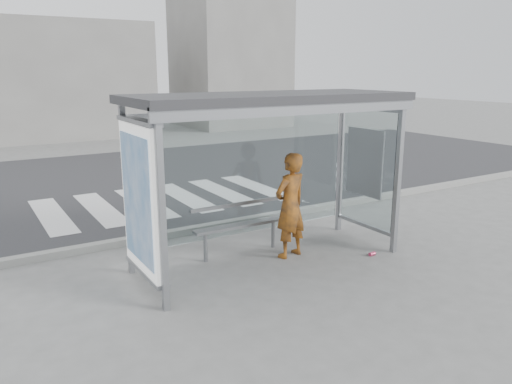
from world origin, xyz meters
TOP-DOWN VIEW (x-y plane):
  - ground at (0.00, 0.00)m, footprint 80.00×80.00m
  - road at (0.00, 7.00)m, footprint 30.00×10.00m
  - curb at (0.00, 1.95)m, footprint 30.00×0.18m
  - crosswalk at (0.00, 4.50)m, footprint 5.55×3.00m
  - bus_shelter at (-0.37, 0.06)m, footprint 4.25×1.65m
  - building_center at (0.00, 18.00)m, footprint 8.00×5.00m
  - building_right at (9.00, 18.00)m, footprint 5.00×5.00m
  - person at (0.41, 0.04)m, footprint 0.70×0.54m
  - bench at (-0.23, 0.55)m, footprint 1.63×0.25m
  - soda_can at (1.57, -0.65)m, footprint 0.12×0.07m

SIDE VIEW (x-z plane):
  - ground at x=0.00m, z-range 0.00..0.00m
  - crosswalk at x=0.00m, z-range 0.00..0.00m
  - road at x=0.00m, z-range 0.00..0.01m
  - soda_can at x=1.57m, z-range 0.00..0.06m
  - curb at x=0.00m, z-range 0.00..0.12m
  - bench at x=-0.23m, z-range 0.08..0.93m
  - person at x=0.41m, z-range 0.00..1.70m
  - bus_shelter at x=-0.37m, z-range 0.67..3.29m
  - building_center at x=0.00m, z-range 0.00..5.00m
  - building_right at x=9.00m, z-range 0.00..7.00m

